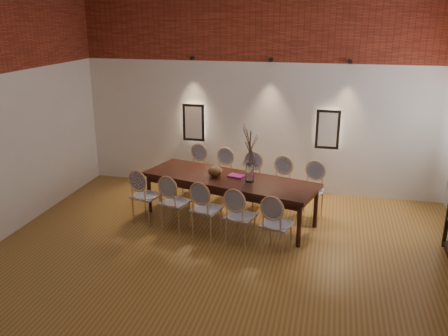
% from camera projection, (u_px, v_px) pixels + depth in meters
% --- Properties ---
extents(floor, '(7.00, 7.00, 0.02)m').
position_uv_depth(floor, '(216.00, 278.00, 6.32)').
color(floor, olive).
rests_on(floor, ground).
extents(wall_back, '(7.00, 0.10, 4.00)m').
position_uv_depth(wall_back, '(260.00, 88.00, 8.98)').
color(wall_back, silver).
rests_on(wall_back, ground).
extents(wall_front, '(7.00, 0.10, 4.00)m').
position_uv_depth(wall_front, '(44.00, 293.00, 2.41)').
color(wall_front, silver).
rests_on(wall_front, ground).
extents(brick_band_back, '(7.00, 0.02, 1.50)m').
position_uv_depth(brick_band_back, '(262.00, 20.00, 8.53)').
color(brick_band_back, maroon).
rests_on(brick_band_back, ground).
extents(brick_band_front, '(7.00, 0.02, 1.50)m').
position_uv_depth(brick_band_front, '(19.00, 39.00, 2.09)').
color(brick_band_front, maroon).
rests_on(brick_band_front, ground).
extents(niche_left, '(0.36, 0.06, 0.66)m').
position_uv_depth(niche_left, '(194.00, 122.00, 9.39)').
color(niche_left, '#FFEAC6').
rests_on(niche_left, wall_back).
extents(niche_right, '(0.36, 0.06, 0.66)m').
position_uv_depth(niche_right, '(328.00, 129.00, 8.83)').
color(niche_right, '#FFEAC6').
rests_on(niche_right, wall_back).
extents(spot_fixture_left, '(0.08, 0.10, 0.08)m').
position_uv_depth(spot_fixture_left, '(192.00, 58.00, 8.97)').
color(spot_fixture_left, black).
rests_on(spot_fixture_left, wall_back).
extents(spot_fixture_mid, '(0.08, 0.10, 0.08)m').
position_uv_depth(spot_fixture_mid, '(271.00, 60.00, 8.65)').
color(spot_fixture_mid, black).
rests_on(spot_fixture_mid, wall_back).
extents(spot_fixture_right, '(0.08, 0.10, 0.08)m').
position_uv_depth(spot_fixture_right, '(350.00, 61.00, 8.35)').
color(spot_fixture_right, black).
rests_on(spot_fixture_right, wall_back).
extents(dining_table, '(3.08, 1.69, 0.75)m').
position_uv_depth(dining_table, '(229.00, 199.00, 8.00)').
color(dining_table, '#33120C').
rests_on(dining_table, floor).
extents(chair_near_a, '(0.54, 0.54, 0.94)m').
position_uv_depth(chair_near_a, '(146.00, 196.00, 7.88)').
color(chair_near_a, tan).
rests_on(chair_near_a, floor).
extents(chair_near_b, '(0.54, 0.54, 0.94)m').
position_uv_depth(chair_near_b, '(175.00, 202.00, 7.61)').
color(chair_near_b, tan).
rests_on(chair_near_b, floor).
extents(chair_near_c, '(0.54, 0.54, 0.94)m').
position_uv_depth(chair_near_c, '(207.00, 209.00, 7.35)').
color(chair_near_c, tan).
rests_on(chair_near_c, floor).
extents(chair_near_d, '(0.54, 0.54, 0.94)m').
position_uv_depth(chair_near_d, '(240.00, 216.00, 7.08)').
color(chair_near_d, tan).
rests_on(chair_near_d, floor).
extents(chair_near_e, '(0.54, 0.54, 0.94)m').
position_uv_depth(chair_near_e, '(277.00, 224.00, 6.81)').
color(chair_near_e, tan).
rests_on(chair_near_e, floor).
extents(chair_far_a, '(0.54, 0.54, 0.94)m').
position_uv_depth(chair_far_a, '(194.00, 171.00, 9.13)').
color(chair_far_a, tan).
rests_on(chair_far_a, floor).
extents(chair_far_b, '(0.54, 0.54, 0.94)m').
position_uv_depth(chair_far_b, '(221.00, 175.00, 8.87)').
color(chair_far_b, tan).
rests_on(chair_far_b, floor).
extents(chair_far_c, '(0.54, 0.54, 0.94)m').
position_uv_depth(chair_far_c, '(249.00, 180.00, 8.60)').
color(chair_far_c, tan).
rests_on(chair_far_c, floor).
extents(chair_far_d, '(0.54, 0.54, 0.94)m').
position_uv_depth(chair_far_d, '(279.00, 186.00, 8.33)').
color(chair_far_d, tan).
rests_on(chair_far_d, floor).
extents(chair_far_e, '(0.54, 0.54, 0.94)m').
position_uv_depth(chair_far_e, '(311.00, 191.00, 8.07)').
color(chair_far_e, tan).
rests_on(chair_far_e, floor).
extents(vase, '(0.14, 0.14, 0.30)m').
position_uv_depth(vase, '(250.00, 173.00, 7.67)').
color(vase, silver).
rests_on(vase, dining_table).
extents(dried_branches, '(0.50, 0.50, 0.70)m').
position_uv_depth(dried_branches, '(250.00, 146.00, 7.53)').
color(dried_branches, '#503C31').
rests_on(dried_branches, vase).
extents(bowl, '(0.24, 0.24, 0.18)m').
position_uv_depth(bowl, '(215.00, 171.00, 7.93)').
color(bowl, brown).
rests_on(bowl, dining_table).
extents(book, '(0.30, 0.24, 0.03)m').
position_uv_depth(book, '(236.00, 176.00, 7.93)').
color(book, '#861B65').
rests_on(book, dining_table).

